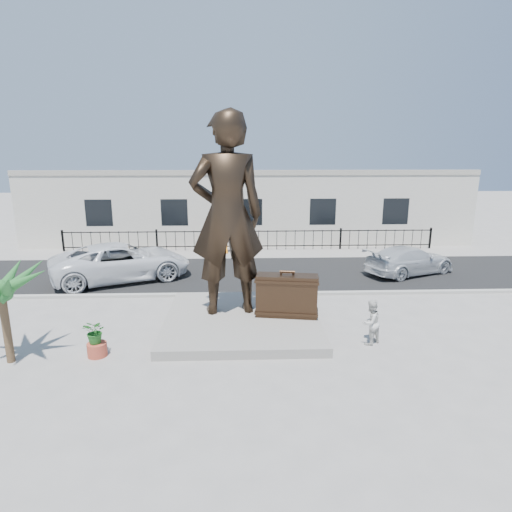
{
  "coord_description": "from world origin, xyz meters",
  "views": [
    {
      "loc": [
        -0.52,
        -12.25,
        5.83
      ],
      "look_at": [
        0.0,
        2.0,
        2.3
      ],
      "focal_mm": 30.0,
      "sensor_mm": 36.0,
      "label": 1
    }
  ],
  "objects_px": {
    "suitcase": "(287,296)",
    "statue": "(227,215)",
    "tourist": "(371,322)",
    "car_white": "(122,262)"
  },
  "relations": [
    {
      "from": "statue",
      "to": "tourist",
      "type": "xyz_separation_m",
      "value": [
        4.42,
        -2.17,
        -3.01
      ]
    },
    {
      "from": "statue",
      "to": "tourist",
      "type": "height_order",
      "value": "statue"
    },
    {
      "from": "suitcase",
      "to": "car_white",
      "type": "bearing_deg",
      "value": 151.36
    },
    {
      "from": "suitcase",
      "to": "statue",
      "type": "bearing_deg",
      "value": 174.83
    },
    {
      "from": "statue",
      "to": "suitcase",
      "type": "relative_size",
      "value": 3.31
    },
    {
      "from": "statue",
      "to": "tourist",
      "type": "distance_m",
      "value": 5.77
    },
    {
      "from": "statue",
      "to": "car_white",
      "type": "xyz_separation_m",
      "value": [
        -5.02,
        4.93,
        -2.85
      ]
    },
    {
      "from": "car_white",
      "to": "statue",
      "type": "bearing_deg",
      "value": -158.39
    },
    {
      "from": "statue",
      "to": "car_white",
      "type": "relative_size",
      "value": 1.11
    },
    {
      "from": "statue",
      "to": "suitcase",
      "type": "height_order",
      "value": "statue"
    }
  ]
}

